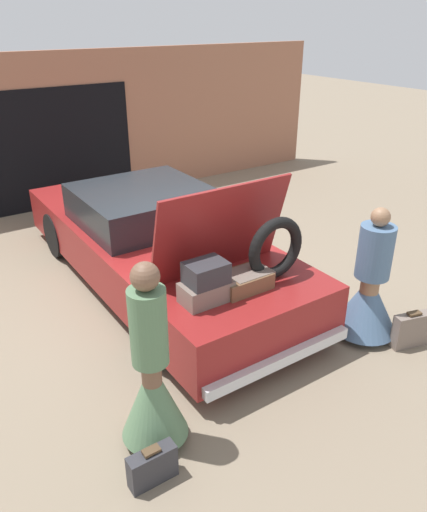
# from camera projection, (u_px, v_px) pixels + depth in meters

# --- Properties ---
(ground_plane) EXTENTS (40.00, 40.00, 0.00)m
(ground_plane) POSITION_uv_depth(u_px,v_px,m) (158.00, 280.00, 6.99)
(ground_plane) COLOR #7F705B
(garage_wall_back) EXTENTS (12.00, 0.14, 2.80)m
(garage_wall_back) POSITION_uv_depth(u_px,v_px,m) (57.00, 132.00, 9.22)
(garage_wall_back) COLOR #9E664C
(garage_wall_back) RESTS_ON ground_plane
(car) EXTENTS (1.94, 5.19, 1.84)m
(car) POSITION_uv_depth(u_px,v_px,m) (156.00, 243.00, 6.73)
(car) COLOR maroon
(car) RESTS_ON ground_plane
(person_left) EXTENTS (0.58, 0.58, 1.74)m
(person_left) POSITION_uv_depth(u_px,v_px,m) (152.00, 383.00, 4.12)
(person_left) COLOR brown
(person_left) RESTS_ON ground_plane
(person_right) EXTENTS (0.72, 0.72, 1.56)m
(person_right) POSITION_uv_depth(u_px,v_px,m) (369.00, 293.00, 5.60)
(person_right) COLOR #997051
(person_right) RESTS_ON ground_plane
(suitcase_beside_left_person) EXTENTS (0.40, 0.13, 0.34)m
(suitcase_beside_left_person) POSITION_uv_depth(u_px,v_px,m) (152.00, 466.00, 3.93)
(suitcase_beside_left_person) COLOR #2D2D33
(suitcase_beside_left_person) RESTS_ON ground_plane
(suitcase_beside_right_person) EXTENTS (0.45, 0.24, 0.44)m
(suitcase_beside_right_person) POSITION_uv_depth(u_px,v_px,m) (411.00, 330.00, 5.54)
(suitcase_beside_right_person) COLOR #75665B
(suitcase_beside_right_person) RESTS_ON ground_plane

